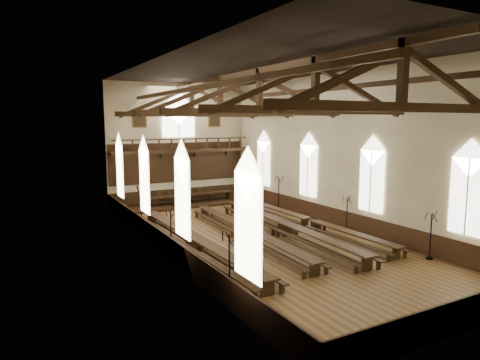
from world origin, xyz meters
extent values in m
plane|color=brown|center=(0.00, 0.00, 0.00)|extent=(26.00, 26.00, 0.00)
plane|color=beige|center=(0.00, 13.00, 5.00)|extent=(12.00, 0.00, 12.00)
plane|color=beige|center=(0.00, -13.00, 5.00)|extent=(12.00, 0.00, 12.00)
plane|color=beige|center=(-6.00, 0.00, 5.00)|extent=(0.00, 26.00, 26.00)
plane|color=beige|center=(6.00, 0.00, 5.00)|extent=(0.00, 26.00, 26.00)
plane|color=black|center=(0.00, 0.00, 10.00)|extent=(26.00, 26.00, 0.00)
cube|color=#341C0F|center=(0.00, 12.96, 0.60)|extent=(11.90, 0.08, 1.20)
cube|color=#341C0F|center=(0.00, -12.96, 0.60)|extent=(11.90, 0.08, 1.20)
cube|color=#341C0F|center=(-5.96, 0.00, 0.60)|extent=(0.08, 25.90, 1.20)
cube|color=#341C0F|center=(5.96, 0.00, 0.60)|extent=(0.08, 25.90, 1.20)
cube|color=white|center=(-5.90, -9.00, 3.40)|extent=(0.05, 1.80, 3.60)
cube|color=white|center=(-5.90, -9.00, 5.20)|extent=(0.05, 1.80, 1.80)
cylinder|color=beige|center=(-5.86, -9.00, 3.40)|extent=(0.08, 0.08, 3.60)
cube|color=white|center=(-5.90, -3.00, 3.40)|extent=(0.05, 1.80, 3.60)
cube|color=white|center=(-5.90, -3.00, 5.20)|extent=(0.05, 1.80, 1.80)
cylinder|color=beige|center=(-5.86, -3.00, 3.40)|extent=(0.08, 0.08, 3.60)
cube|color=white|center=(-5.90, 3.00, 3.40)|extent=(0.05, 1.80, 3.60)
cube|color=white|center=(-5.90, 3.00, 5.20)|extent=(0.05, 1.80, 1.80)
cylinder|color=beige|center=(-5.86, 3.00, 3.40)|extent=(0.08, 0.08, 3.60)
cube|color=white|center=(-5.90, 9.00, 3.40)|extent=(0.05, 1.80, 3.60)
cube|color=white|center=(-5.90, 9.00, 5.20)|extent=(0.05, 1.80, 1.80)
cylinder|color=beige|center=(-5.86, 9.00, 3.40)|extent=(0.08, 0.08, 3.60)
cube|color=white|center=(5.90, -9.00, 3.40)|extent=(0.05, 1.80, 3.60)
cube|color=white|center=(5.90, -9.00, 5.20)|extent=(0.05, 1.80, 1.80)
cylinder|color=beige|center=(5.86, -9.00, 3.40)|extent=(0.08, 0.08, 3.60)
cube|color=white|center=(5.90, -3.00, 3.40)|extent=(0.05, 1.80, 3.60)
cube|color=white|center=(5.90, -3.00, 5.20)|extent=(0.05, 1.80, 1.80)
cylinder|color=beige|center=(5.86, -3.00, 3.40)|extent=(0.08, 0.08, 3.60)
cube|color=white|center=(5.90, 3.00, 3.40)|extent=(0.05, 1.80, 3.60)
cube|color=white|center=(5.90, 3.00, 5.20)|extent=(0.05, 1.80, 1.80)
cylinder|color=beige|center=(5.86, 3.00, 3.40)|extent=(0.08, 0.08, 3.60)
cube|color=white|center=(5.90, 9.00, 3.40)|extent=(0.05, 1.80, 3.60)
cube|color=white|center=(5.90, 9.00, 5.20)|extent=(0.05, 1.80, 1.80)
cylinder|color=beige|center=(5.86, 9.00, 3.40)|extent=(0.08, 0.08, 3.60)
cube|color=white|center=(0.00, 12.90, 6.80)|extent=(2.80, 0.05, 2.40)
cube|color=white|center=(0.00, 12.90, 8.00)|extent=(2.80, 0.05, 2.80)
cylinder|color=beige|center=(0.00, 12.86, 6.80)|extent=(0.10, 0.10, 2.40)
cube|color=#362511|center=(0.00, 12.35, 4.40)|extent=(11.80, 1.20, 0.20)
cube|color=#341C0F|center=(0.00, 12.94, 3.45)|extent=(11.80, 0.10, 3.30)
cube|color=#362511|center=(0.00, 11.81, 5.45)|extent=(11.60, 0.12, 0.10)
cube|color=#362511|center=(0.00, 11.81, 4.55)|extent=(11.60, 0.12, 0.10)
cube|color=#362511|center=(-4.50, 12.75, 4.15)|extent=(0.35, 0.40, 0.50)
cube|color=#362511|center=(-1.50, 12.75, 4.15)|extent=(0.35, 0.40, 0.50)
cube|color=#362511|center=(1.50, 12.75, 4.15)|extent=(0.35, 0.40, 0.50)
cube|color=#362511|center=(4.50, 12.75, 4.15)|extent=(0.35, 0.40, 0.50)
cube|color=brown|center=(-3.30, 12.91, 7.10)|extent=(1.15, 0.06, 1.45)
cube|color=black|center=(-3.30, 12.87, 7.10)|extent=(0.95, 0.04, 1.25)
cube|color=brown|center=(3.30, 12.91, 7.10)|extent=(1.15, 0.06, 1.45)
cube|color=black|center=(3.30, 12.87, 7.10)|extent=(0.95, 0.04, 1.25)
cube|color=#362511|center=(0.00, -10.00, 7.40)|extent=(11.70, 0.35, 0.35)
cube|color=#362511|center=(0.00, -10.00, 8.70)|extent=(0.30, 0.30, 2.40)
cube|color=#362511|center=(-2.88, -10.00, 8.30)|extent=(5.44, 0.26, 2.40)
cube|color=#362511|center=(2.88, -10.00, 8.30)|extent=(5.44, 0.26, 2.40)
cube|color=#362511|center=(0.00, -5.00, 7.40)|extent=(11.70, 0.35, 0.35)
cube|color=#362511|center=(0.00, -5.00, 8.70)|extent=(0.30, 0.30, 2.40)
cube|color=#362511|center=(-2.88, -5.00, 8.30)|extent=(5.44, 0.26, 2.40)
cube|color=#362511|center=(2.88, -5.00, 8.30)|extent=(5.44, 0.26, 2.40)
cube|color=#362511|center=(0.00, 0.00, 7.40)|extent=(11.70, 0.35, 0.35)
cube|color=#362511|center=(0.00, 0.00, 8.70)|extent=(0.30, 0.30, 2.40)
cube|color=#362511|center=(-2.88, 0.00, 8.30)|extent=(5.44, 0.26, 2.40)
cube|color=#362511|center=(2.88, 0.00, 8.30)|extent=(5.44, 0.26, 2.40)
cube|color=#362511|center=(0.00, 5.00, 7.40)|extent=(11.70, 0.35, 0.35)
cube|color=#362511|center=(0.00, 5.00, 8.70)|extent=(0.30, 0.30, 2.40)
cube|color=#362511|center=(-2.88, 5.00, 8.30)|extent=(5.44, 0.26, 2.40)
cube|color=#362511|center=(2.88, 5.00, 8.30)|extent=(5.44, 0.26, 2.40)
cube|color=#362511|center=(0.00, 10.00, 7.40)|extent=(11.70, 0.35, 0.35)
cube|color=#362511|center=(0.00, 10.00, 8.70)|extent=(0.30, 0.30, 2.40)
cube|color=#362511|center=(-2.88, 10.00, 8.30)|extent=(5.44, 0.26, 2.40)
cube|color=#362511|center=(2.88, 10.00, 8.30)|extent=(5.44, 0.26, 2.40)
cube|color=#362511|center=(-3.36, 0.00, 8.70)|extent=(0.25, 25.70, 0.25)
cube|color=#362511|center=(3.36, 0.00, 8.70)|extent=(0.25, 25.70, 0.25)
cube|color=#362511|center=(0.00, 0.00, 9.70)|extent=(0.30, 25.70, 0.30)
cube|color=#362511|center=(-4.25, -4.07, 0.75)|extent=(0.92, 7.42, 0.08)
cube|color=#362511|center=(-4.25, -7.40, 0.35)|extent=(0.63, 0.10, 0.71)
cube|color=#362511|center=(-4.25, -0.74, 0.35)|extent=(0.63, 0.10, 0.71)
cube|color=#362511|center=(-4.25, -4.07, 0.26)|extent=(0.24, 6.55, 0.08)
cube|color=#362511|center=(-4.90, -4.09, 0.44)|extent=(0.48, 7.40, 0.06)
cube|color=#362511|center=(-4.90, -7.47, 0.21)|extent=(0.24, 0.08, 0.41)
cube|color=#362511|center=(-4.90, -0.71, 0.21)|extent=(0.24, 0.08, 0.41)
cube|color=#362511|center=(-3.59, -4.06, 0.44)|extent=(0.48, 7.40, 0.06)
cube|color=#362511|center=(-3.59, -7.44, 0.21)|extent=(0.24, 0.08, 0.41)
cube|color=#362511|center=(-3.59, -0.67, 0.21)|extent=(0.24, 0.08, 0.41)
cube|color=#362511|center=(-4.25, 3.33, 0.75)|extent=(0.92, 7.42, 0.08)
cube|color=#362511|center=(-4.25, 0.00, 0.35)|extent=(0.63, 0.10, 0.71)
cube|color=#362511|center=(-4.25, 6.66, 0.35)|extent=(0.63, 0.10, 0.71)
cube|color=#362511|center=(-4.25, 3.33, 0.26)|extent=(0.24, 6.55, 0.08)
cube|color=#362511|center=(-4.90, 3.31, 0.44)|extent=(0.48, 7.40, 0.06)
cube|color=#362511|center=(-4.90, -0.07, 0.21)|extent=(0.24, 0.08, 0.41)
cube|color=#362511|center=(-4.90, 6.69, 0.21)|extent=(0.24, 0.08, 0.41)
cube|color=#362511|center=(-3.59, 3.34, 0.44)|extent=(0.48, 7.40, 0.06)
cube|color=#362511|center=(-3.59, -0.04, 0.21)|extent=(0.24, 0.08, 0.41)
cube|color=#362511|center=(-3.59, 6.73, 0.21)|extent=(0.24, 0.08, 0.41)
cube|color=#362511|center=(-0.73, -3.57, 0.68)|extent=(1.00, 6.75, 0.08)
cube|color=#362511|center=(-0.73, -6.60, 0.32)|extent=(0.57, 0.10, 0.64)
cube|color=#362511|center=(-0.73, -0.55, 0.32)|extent=(0.57, 0.10, 0.64)
cube|color=#362511|center=(-0.73, -3.57, 0.24)|extent=(0.37, 5.95, 0.08)
cube|color=#362511|center=(-1.33, -3.54, 0.40)|extent=(0.59, 6.73, 0.06)
cube|color=#362511|center=(-1.33, -6.62, 0.19)|extent=(0.22, 0.08, 0.37)
cube|color=#362511|center=(-1.33, -0.47, 0.19)|extent=(0.22, 0.08, 0.37)
cube|color=#362511|center=(-0.14, -3.60, 0.40)|extent=(0.59, 6.73, 0.06)
cube|color=#362511|center=(-0.14, -6.68, 0.19)|extent=(0.22, 0.08, 0.37)
cube|color=#362511|center=(-0.14, -0.53, 0.19)|extent=(0.22, 0.08, 0.37)
cube|color=#362511|center=(-0.73, 3.83, 0.68)|extent=(1.00, 6.75, 0.08)
cube|color=#362511|center=(-0.73, 0.80, 0.32)|extent=(0.57, 0.10, 0.64)
cube|color=#362511|center=(-0.73, 6.85, 0.32)|extent=(0.57, 0.10, 0.64)
cube|color=#362511|center=(-0.73, 3.83, 0.24)|extent=(0.37, 5.95, 0.08)
cube|color=#362511|center=(-1.33, 3.86, 0.40)|extent=(0.59, 6.73, 0.06)
cube|color=#362511|center=(-1.33, 0.78, 0.19)|extent=(0.22, 0.08, 0.37)
cube|color=#362511|center=(-1.33, 6.93, 0.19)|extent=(0.22, 0.08, 0.37)
cube|color=#362511|center=(-0.14, 3.80, 0.40)|extent=(0.59, 6.73, 0.06)
cube|color=#362511|center=(-0.14, 0.72, 0.19)|extent=(0.22, 0.08, 0.37)
cube|color=#362511|center=(-0.14, 6.87, 0.19)|extent=(0.22, 0.08, 0.37)
cube|color=#362511|center=(1.82, -3.83, 0.77)|extent=(1.12, 7.57, 0.09)
cube|color=#362511|center=(1.82, -7.23, 0.36)|extent=(0.64, 0.12, 0.72)
cube|color=#362511|center=(1.82, -0.43, 0.36)|extent=(0.64, 0.12, 0.72)
cube|color=#362511|center=(1.82, -3.83, 0.27)|extent=(0.41, 6.68, 0.09)
cube|color=#362511|center=(1.16, -3.80, 0.45)|extent=(0.67, 7.55, 0.06)
cube|color=#362511|center=(1.16, -7.25, 0.21)|extent=(0.24, 0.09, 0.42)
cube|color=#362511|center=(1.16, -0.35, 0.21)|extent=(0.24, 0.09, 0.42)
cube|color=#362511|center=(2.49, -3.86, 0.45)|extent=(0.67, 7.55, 0.06)
cube|color=#362511|center=(2.49, -7.31, 0.21)|extent=(0.24, 0.09, 0.42)
cube|color=#362511|center=(2.49, -0.41, 0.21)|extent=(0.24, 0.09, 0.42)
cube|color=#362511|center=(1.82, 3.57, 0.77)|extent=(1.12, 7.57, 0.09)
cube|color=#362511|center=(1.82, 0.17, 0.36)|extent=(0.64, 0.12, 0.72)
cube|color=#362511|center=(1.82, 6.97, 0.36)|extent=(0.64, 0.12, 0.72)
cube|color=#362511|center=(1.82, 3.57, 0.27)|extent=(0.41, 6.68, 0.09)
cube|color=#362511|center=(1.16, 3.60, 0.45)|extent=(0.67, 7.55, 0.06)
cube|color=#362511|center=(1.16, 0.15, 0.21)|extent=(0.24, 0.09, 0.42)
cube|color=#362511|center=(1.16, 7.05, 0.21)|extent=(0.24, 0.09, 0.42)
cube|color=#362511|center=(2.49, 3.54, 0.45)|extent=(0.67, 7.55, 0.06)
cube|color=#362511|center=(2.49, 0.09, 0.21)|extent=(0.24, 0.09, 0.42)
cube|color=#362511|center=(2.49, 6.99, 0.21)|extent=(0.24, 0.09, 0.42)
cube|color=#362511|center=(3.92, -3.67, 0.69)|extent=(0.74, 6.78, 0.08)
cube|color=#362511|center=(3.92, -6.71, 0.32)|extent=(0.58, 0.08, 0.65)
cube|color=#362511|center=(3.92, -0.62, 0.32)|extent=(0.58, 0.08, 0.65)
cube|color=#362511|center=(3.92, -3.67, 0.24)|extent=(0.14, 6.00, 0.08)
cube|color=#362511|center=(3.32, -3.67, 0.41)|extent=(0.34, 6.77, 0.06)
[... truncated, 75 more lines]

